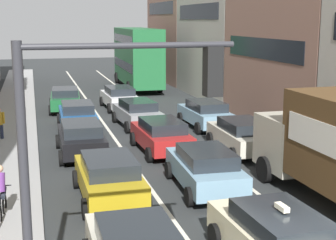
{
  "coord_description": "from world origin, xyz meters",
  "views": [
    {
      "loc": [
        -5.5,
        -8.39,
        5.81
      ],
      "look_at": [
        0.0,
        12.0,
        1.6
      ],
      "focal_mm": 54.14,
      "sensor_mm": 36.0,
      "label": 1
    }
  ],
  "objects_px": {
    "sedan_centre_lane_second": "(205,168)",
    "coupe_centre_lane_fourth": "(137,112)",
    "taxi_centre_lane_front": "(277,238)",
    "wagon_left_lane_second": "(109,177)",
    "sedan_right_lane_behind_truck": "(242,135)",
    "sedan_left_lane_third": "(81,138)",
    "sedan_left_lane_fourth": "(77,115)",
    "wagon_right_lane_far": "(205,113)",
    "traffic_light_pole": "(102,144)",
    "cyclist_on_sidewalk": "(1,195)",
    "hatchback_centre_lane_third": "(161,135)",
    "sedan_centre_lane_fifth": "(119,97)",
    "sedan_left_lane_fifth": "(65,99)",
    "bus_mid_queue_primary": "(137,55)"
  },
  "relations": [
    {
      "from": "sedan_centre_lane_second",
      "to": "taxi_centre_lane_front",
      "type": "bearing_deg",
      "value": -179.83
    },
    {
      "from": "sedan_centre_lane_fifth",
      "to": "sedan_left_lane_fifth",
      "type": "xyz_separation_m",
      "value": [
        -3.48,
        0.19,
        0.0
      ]
    },
    {
      "from": "taxi_centre_lane_front",
      "to": "cyclist_on_sidewalk",
      "type": "distance_m",
      "value": 7.9
    },
    {
      "from": "taxi_centre_lane_front",
      "to": "sedan_left_lane_fifth",
      "type": "height_order",
      "value": "taxi_centre_lane_front"
    },
    {
      "from": "traffic_light_pole",
      "to": "taxi_centre_lane_front",
      "type": "xyz_separation_m",
      "value": [
        4.31,
        1.99,
        -3.02
      ]
    },
    {
      "from": "wagon_left_lane_second",
      "to": "cyclist_on_sidewalk",
      "type": "bearing_deg",
      "value": 107.15
    },
    {
      "from": "taxi_centre_lane_front",
      "to": "bus_mid_queue_primary",
      "type": "distance_m",
      "value": 32.6
    },
    {
      "from": "wagon_left_lane_second",
      "to": "sedan_right_lane_behind_truck",
      "type": "xyz_separation_m",
      "value": [
        6.56,
        4.47,
        0.0
      ]
    },
    {
      "from": "sedan_left_lane_fourth",
      "to": "wagon_right_lane_far",
      "type": "relative_size",
      "value": 1.0
    },
    {
      "from": "sedan_left_lane_fourth",
      "to": "wagon_right_lane_far",
      "type": "bearing_deg",
      "value": -99.89
    },
    {
      "from": "sedan_left_lane_third",
      "to": "sedan_centre_lane_fifth",
      "type": "bearing_deg",
      "value": -17.35
    },
    {
      "from": "taxi_centre_lane_front",
      "to": "sedan_right_lane_behind_truck",
      "type": "distance_m",
      "value": 10.71
    },
    {
      "from": "sedan_left_lane_fourth",
      "to": "bus_mid_queue_primary",
      "type": "relative_size",
      "value": 0.41
    },
    {
      "from": "hatchback_centre_lane_third",
      "to": "sedan_left_lane_third",
      "type": "relative_size",
      "value": 1.01
    },
    {
      "from": "wagon_left_lane_second",
      "to": "sedan_left_lane_third",
      "type": "bearing_deg",
      "value": 2.8
    },
    {
      "from": "hatchback_centre_lane_third",
      "to": "sedan_centre_lane_fifth",
      "type": "relative_size",
      "value": 1.0
    },
    {
      "from": "taxi_centre_lane_front",
      "to": "wagon_right_lane_far",
      "type": "distance_m",
      "value": 15.9
    },
    {
      "from": "sedan_left_lane_third",
      "to": "wagon_right_lane_far",
      "type": "height_order",
      "value": "same"
    },
    {
      "from": "taxi_centre_lane_front",
      "to": "sedan_right_lane_behind_truck",
      "type": "xyz_separation_m",
      "value": [
        3.45,
        10.14,
        -0.0
      ]
    },
    {
      "from": "hatchback_centre_lane_third",
      "to": "cyclist_on_sidewalk",
      "type": "distance_m",
      "value": 9.13
    },
    {
      "from": "sedan_centre_lane_fifth",
      "to": "bus_mid_queue_primary",
      "type": "distance_m",
      "value": 10.54
    },
    {
      "from": "sedan_left_lane_third",
      "to": "sedan_left_lane_fifth",
      "type": "height_order",
      "value": "same"
    },
    {
      "from": "sedan_left_lane_third",
      "to": "sedan_left_lane_fourth",
      "type": "height_order",
      "value": "same"
    },
    {
      "from": "wagon_left_lane_second",
      "to": "sedan_left_lane_fourth",
      "type": "relative_size",
      "value": 1.0
    },
    {
      "from": "taxi_centre_lane_front",
      "to": "sedan_centre_lane_second",
      "type": "xyz_separation_m",
      "value": [
        0.23,
        5.81,
        -0.0
      ]
    },
    {
      "from": "taxi_centre_lane_front",
      "to": "coupe_centre_lane_fourth",
      "type": "bearing_deg",
      "value": -2.33
    },
    {
      "from": "wagon_left_lane_second",
      "to": "wagon_right_lane_far",
      "type": "xyz_separation_m",
      "value": [
        6.73,
        9.81,
        0.0
      ]
    },
    {
      "from": "traffic_light_pole",
      "to": "wagon_right_lane_far",
      "type": "bearing_deg",
      "value": 65.58
    },
    {
      "from": "hatchback_centre_lane_third",
      "to": "cyclist_on_sidewalk",
      "type": "bearing_deg",
      "value": 133.36
    },
    {
      "from": "coupe_centre_lane_fourth",
      "to": "sedan_centre_lane_fifth",
      "type": "bearing_deg",
      "value": -3.88
    },
    {
      "from": "sedan_left_lane_third",
      "to": "wagon_right_lane_far",
      "type": "relative_size",
      "value": 0.99
    },
    {
      "from": "sedan_right_lane_behind_truck",
      "to": "cyclist_on_sidewalk",
      "type": "bearing_deg",
      "value": 120.36
    },
    {
      "from": "taxi_centre_lane_front",
      "to": "coupe_centre_lane_fourth",
      "type": "relative_size",
      "value": 0.99
    },
    {
      "from": "traffic_light_pole",
      "to": "wagon_left_lane_second",
      "type": "distance_m",
      "value": 8.32
    },
    {
      "from": "traffic_light_pole",
      "to": "sedan_centre_lane_fifth",
      "type": "xyz_separation_m",
      "value": [
        4.42,
        24.53,
        -3.02
      ]
    },
    {
      "from": "sedan_left_lane_third",
      "to": "coupe_centre_lane_fourth",
      "type": "distance_m",
      "value": 6.33
    },
    {
      "from": "hatchback_centre_lane_third",
      "to": "bus_mid_queue_primary",
      "type": "distance_m",
      "value": 21.61
    },
    {
      "from": "wagon_right_lane_far",
      "to": "sedan_left_lane_third",
      "type": "bearing_deg",
      "value": 117.96
    },
    {
      "from": "sedan_left_lane_third",
      "to": "wagon_right_lane_far",
      "type": "xyz_separation_m",
      "value": [
        7.06,
        4.0,
        0.0
      ]
    },
    {
      "from": "sedan_centre_lane_second",
      "to": "coupe_centre_lane_fourth",
      "type": "distance_m",
      "value": 10.92
    },
    {
      "from": "traffic_light_pole",
      "to": "taxi_centre_lane_front",
      "type": "height_order",
      "value": "traffic_light_pole"
    },
    {
      "from": "wagon_left_lane_second",
      "to": "cyclist_on_sidewalk",
      "type": "height_order",
      "value": "cyclist_on_sidewalk"
    },
    {
      "from": "coupe_centre_lane_fourth",
      "to": "cyclist_on_sidewalk",
      "type": "xyz_separation_m",
      "value": [
        -6.51,
        -12.1,
        0.05
      ]
    },
    {
      "from": "taxi_centre_lane_front",
      "to": "sedan_left_lane_fifth",
      "type": "relative_size",
      "value": 0.99
    },
    {
      "from": "sedan_left_lane_fourth",
      "to": "cyclist_on_sidewalk",
      "type": "bearing_deg",
      "value": 166.01
    },
    {
      "from": "sedan_left_lane_third",
      "to": "sedan_centre_lane_fifth",
      "type": "xyz_separation_m",
      "value": [
        3.55,
        11.06,
        0.0
      ]
    },
    {
      "from": "sedan_left_lane_third",
      "to": "coupe_centre_lane_fourth",
      "type": "relative_size",
      "value": 0.98
    },
    {
      "from": "sedan_left_lane_fifth",
      "to": "sedan_right_lane_behind_truck",
      "type": "bearing_deg",
      "value": -148.22
    },
    {
      "from": "traffic_light_pole",
      "to": "wagon_right_lane_far",
      "type": "distance_m",
      "value": 19.42
    },
    {
      "from": "wagon_left_lane_second",
      "to": "sedan_left_lane_third",
      "type": "height_order",
      "value": "same"
    }
  ]
}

